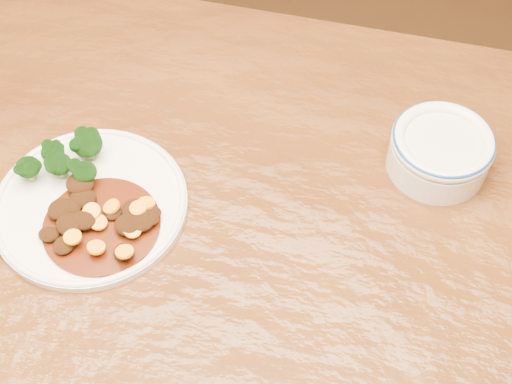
# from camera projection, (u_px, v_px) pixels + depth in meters

# --- Properties ---
(dining_table) EXTENTS (1.54, 0.96, 0.75)m
(dining_table) POSITION_uv_depth(u_px,v_px,m) (206.00, 297.00, 0.88)
(dining_table) COLOR #592F0F
(dining_table) RESTS_ON ground
(dinner_plate) EXTENTS (0.24, 0.24, 0.01)m
(dinner_plate) POSITION_uv_depth(u_px,v_px,m) (90.00, 204.00, 0.86)
(dinner_plate) COLOR white
(dinner_plate) RESTS_ON dining_table
(broccoli_florets) EXTENTS (0.10, 0.09, 0.04)m
(broccoli_florets) POSITION_uv_depth(u_px,v_px,m) (67.00, 158.00, 0.87)
(broccoli_florets) COLOR #76934C
(broccoli_florets) RESTS_ON dinner_plate
(mince_stew) EXTENTS (0.14, 0.14, 0.03)m
(mince_stew) POSITION_uv_depth(u_px,v_px,m) (100.00, 218.00, 0.83)
(mince_stew) COLOR #491507
(mince_stew) RESTS_ON dinner_plate
(dip_bowl) EXTENTS (0.13, 0.13, 0.06)m
(dip_bowl) POSITION_uv_depth(u_px,v_px,m) (440.00, 150.00, 0.88)
(dip_bowl) COLOR silver
(dip_bowl) RESTS_ON dining_table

